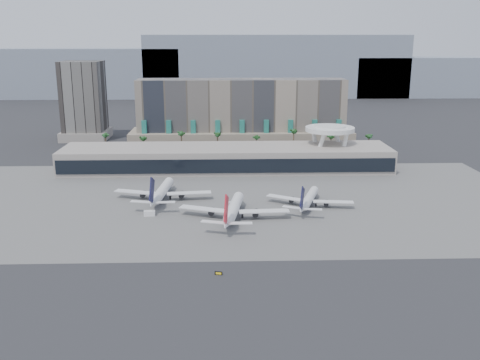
{
  "coord_description": "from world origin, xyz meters",
  "views": [
    {
      "loc": [
        -1.82,
        -162.97,
        66.95
      ],
      "look_at": [
        4.77,
        40.0,
        12.74
      ],
      "focal_mm": 40.0,
      "sensor_mm": 36.0,
      "label": 1
    }
  ],
  "objects_px": {
    "airliner_centre": "(233,209)",
    "service_vehicle_a": "(149,213)",
    "taxiway_sign": "(219,273)",
    "airliner_left": "(162,191)",
    "service_vehicle_b": "(233,204)",
    "airliner_right": "(309,199)"
  },
  "relations": [
    {
      "from": "airliner_centre",
      "to": "service_vehicle_a",
      "type": "xyz_separation_m",
      "value": [
        -32.49,
        4.22,
        -2.8
      ]
    },
    {
      "from": "service_vehicle_a",
      "to": "taxiway_sign",
      "type": "relative_size",
      "value": 1.9
    },
    {
      "from": "airliner_left",
      "to": "taxiway_sign",
      "type": "xyz_separation_m",
      "value": [
        24.49,
        -75.12,
        -3.27
      ]
    },
    {
      "from": "service_vehicle_b",
      "to": "taxiway_sign",
      "type": "height_order",
      "value": "service_vehicle_b"
    },
    {
      "from": "airliner_centre",
      "to": "airliner_right",
      "type": "relative_size",
      "value": 1.22
    },
    {
      "from": "airliner_left",
      "to": "airliner_centre",
      "type": "xyz_separation_m",
      "value": [
        29.85,
        -25.18,
        0.08
      ]
    },
    {
      "from": "service_vehicle_b",
      "to": "airliner_right",
      "type": "bearing_deg",
      "value": 21.52
    },
    {
      "from": "airliner_right",
      "to": "service_vehicle_a",
      "type": "bearing_deg",
      "value": -152.37
    },
    {
      "from": "airliner_left",
      "to": "service_vehicle_b",
      "type": "height_order",
      "value": "airliner_left"
    },
    {
      "from": "airliner_left",
      "to": "service_vehicle_a",
      "type": "xyz_separation_m",
      "value": [
        -2.65,
        -20.96,
        -2.73
      ]
    },
    {
      "from": "taxiway_sign",
      "to": "airliner_right",
      "type": "bearing_deg",
      "value": 71.94
    },
    {
      "from": "service_vehicle_a",
      "to": "service_vehicle_b",
      "type": "xyz_separation_m",
      "value": [
        32.54,
        10.67,
        -0.1
      ]
    },
    {
      "from": "airliner_left",
      "to": "service_vehicle_a",
      "type": "relative_size",
      "value": 10.1
    },
    {
      "from": "airliner_left",
      "to": "taxiway_sign",
      "type": "bearing_deg",
      "value": -66.4
    },
    {
      "from": "service_vehicle_a",
      "to": "airliner_centre",
      "type": "bearing_deg",
      "value": -12.64
    },
    {
      "from": "airliner_left",
      "to": "airliner_centre",
      "type": "bearing_deg",
      "value": -34.61
    },
    {
      "from": "airliner_right",
      "to": "taxiway_sign",
      "type": "height_order",
      "value": "airliner_right"
    },
    {
      "from": "airliner_right",
      "to": "taxiway_sign",
      "type": "distance_m",
      "value": 73.8
    },
    {
      "from": "airliner_centre",
      "to": "service_vehicle_a",
      "type": "bearing_deg",
      "value": -178.56
    },
    {
      "from": "service_vehicle_b",
      "to": "airliner_left",
      "type": "bearing_deg",
      "value": -176.09
    },
    {
      "from": "airliner_right",
      "to": "service_vehicle_a",
      "type": "xyz_separation_m",
      "value": [
        -63.64,
        -9.92,
        -2.2
      ]
    },
    {
      "from": "airliner_left",
      "to": "service_vehicle_a",
      "type": "height_order",
      "value": "airliner_left"
    }
  ]
}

